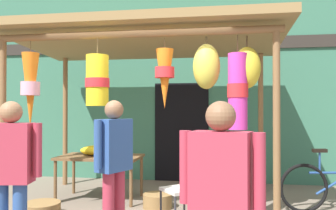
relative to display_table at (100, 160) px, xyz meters
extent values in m
cube|color=#387056|center=(0.84, 1.80, 1.60)|extent=(11.04, 0.25, 4.49)
cube|color=#2D2823|center=(0.84, 1.65, 2.14)|extent=(9.94, 0.04, 0.24)
cube|color=black|center=(1.12, 1.66, 0.36)|extent=(1.10, 0.03, 2.00)
cylinder|color=brown|center=(-1.08, -0.97, 0.59)|extent=(0.09, 0.09, 2.46)
cylinder|color=brown|center=(2.63, -0.97, 0.59)|extent=(0.09, 0.09, 2.46)
cylinder|color=brown|center=(-1.08, 0.98, 0.59)|extent=(0.09, 0.09, 2.46)
cylinder|color=brown|center=(2.63, 0.98, 0.59)|extent=(0.09, 0.09, 2.46)
cylinder|color=brown|center=(0.78, -0.97, 1.82)|extent=(3.91, 0.10, 0.10)
cylinder|color=brown|center=(0.78, 0.98, 1.97)|extent=(3.91, 0.10, 0.10)
cube|color=olive|center=(0.78, 0.01, 1.94)|extent=(4.21, 2.45, 0.26)
cylinder|color=brown|center=(-0.65, -0.98, 1.69)|extent=(0.01, 0.01, 0.16)
cone|color=orange|center=(-0.65, -0.98, 1.09)|extent=(0.24, 0.24, 1.04)
cylinder|color=pink|center=(-0.65, -0.98, 1.11)|extent=(0.25, 0.25, 0.19)
cylinder|color=brown|center=(0.33, -1.01, 1.66)|extent=(0.01, 0.01, 0.23)
cylinder|color=yellow|center=(0.33, -1.01, 1.21)|extent=(0.30, 0.30, 0.67)
cylinder|color=red|center=(0.33, -1.01, 1.18)|extent=(0.32, 0.32, 0.12)
cylinder|color=brown|center=(1.22, -0.89, 1.70)|extent=(0.01, 0.01, 0.15)
cone|color=orange|center=(1.22, -0.89, 1.23)|extent=(0.24, 0.24, 0.79)
cylinder|color=red|center=(1.22, -0.89, 1.31)|extent=(0.26, 0.26, 0.14)
cylinder|color=brown|center=(2.16, -0.92, 1.65)|extent=(0.01, 0.01, 0.24)
cylinder|color=#D13399|center=(2.16, -0.92, 1.05)|extent=(0.24, 0.24, 0.97)
cylinder|color=red|center=(2.16, -0.92, 1.06)|extent=(0.26, 0.26, 0.17)
cylinder|color=#4C3D23|center=(2.28, -0.85, 1.70)|extent=(0.02, 0.02, 0.14)
ellipsoid|color=yellow|center=(2.28, -0.85, 1.36)|extent=(0.35, 0.30, 0.54)
cylinder|color=#4C3D23|center=(1.77, -0.88, 1.72)|extent=(0.02, 0.02, 0.10)
ellipsoid|color=gold|center=(1.77, -0.88, 1.38)|extent=(0.35, 0.30, 0.59)
cube|color=brown|center=(0.00, 0.00, 0.05)|extent=(1.31, 0.77, 0.04)
cylinder|color=brown|center=(-0.61, -0.34, -0.30)|extent=(0.05, 0.05, 0.67)
cylinder|color=brown|center=(0.61, -0.34, -0.30)|extent=(0.05, 0.05, 0.67)
cylinder|color=brown|center=(-0.61, 0.34, -0.30)|extent=(0.05, 0.05, 0.67)
cylinder|color=brown|center=(0.61, 0.34, -0.30)|extent=(0.05, 0.05, 0.67)
ellipsoid|color=yellow|center=(-0.06, 0.06, 0.15)|extent=(0.59, 0.41, 0.16)
ellipsoid|color=green|center=(0.02, 0.02, 0.16)|extent=(0.26, 0.21, 0.11)
cube|color=beige|center=(1.43, -1.00, -0.20)|extent=(0.56, 0.56, 0.04)
cube|color=beige|center=(1.57, -0.88, 0.00)|extent=(0.28, 0.33, 0.40)
cylinder|color=#333338|center=(1.18, -0.97, -0.42)|extent=(0.03, 0.03, 0.44)
cylinder|color=#333338|center=(1.46, -0.74, -0.42)|extent=(0.03, 0.03, 0.44)
cylinder|color=#333338|center=(1.69, -1.02, -0.42)|extent=(0.03, 0.03, 0.44)
cylinder|color=olive|center=(-0.47, -0.99, -0.54)|extent=(0.51, 0.51, 0.19)
cylinder|color=olive|center=(1.01, -0.31, -0.54)|extent=(0.43, 0.43, 0.21)
torus|color=black|center=(3.12, -0.14, -0.31)|extent=(0.71, 0.18, 0.71)
cylinder|color=navy|center=(3.53, -0.07, -0.26)|extent=(0.49, 0.13, 0.31)
cylinder|color=navy|center=(3.35, -0.10, 0.07)|extent=(0.03, 0.03, 0.30)
cube|color=black|center=(3.35, -0.10, 0.23)|extent=(0.21, 0.12, 0.05)
cylinder|color=#B23347|center=(0.81, -1.56, -0.25)|extent=(0.13, 0.13, 0.77)
cylinder|color=#B23347|center=(0.73, -1.73, -0.25)|extent=(0.13, 0.13, 0.77)
cube|color=#2D5193|center=(0.77, -1.65, 0.43)|extent=(0.36, 0.45, 0.58)
cylinder|color=#2D5193|center=(0.87, -1.41, 0.45)|extent=(0.08, 0.08, 0.52)
cylinder|color=#2D5193|center=(0.66, -1.88, 0.45)|extent=(0.08, 0.08, 0.52)
sphere|color=#896042|center=(0.77, -1.65, 0.82)|extent=(0.21, 0.21, 0.21)
cube|color=#B23347|center=(-0.02, -2.37, 0.41)|extent=(0.43, 0.28, 0.57)
cylinder|color=#B23347|center=(0.23, -2.33, 0.44)|extent=(0.08, 0.08, 0.52)
sphere|color=#9E704C|center=(-0.02, -2.37, 0.80)|extent=(0.21, 0.21, 0.21)
cube|color=#B23347|center=(1.97, -3.05, 0.40)|extent=(0.44, 0.31, 0.56)
cylinder|color=#B23347|center=(1.73, -2.98, 0.42)|extent=(0.08, 0.08, 0.51)
cylinder|color=#B23347|center=(2.22, -3.11, 0.42)|extent=(0.08, 0.08, 0.51)
sphere|color=#896042|center=(1.97, -3.05, 0.78)|extent=(0.21, 0.21, 0.21)
camera|label=1|loc=(2.00, -5.44, 0.83)|focal=37.47mm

